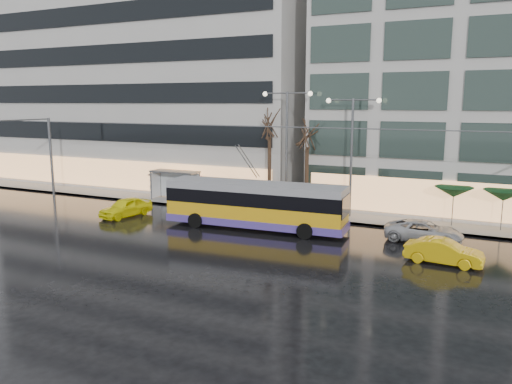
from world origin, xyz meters
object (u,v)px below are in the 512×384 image
Objects in this scene: bus_shelter at (173,178)px; taxi_a at (126,207)px; street_lamp_near at (287,134)px; trolleybus at (255,206)px.

taxi_a is at bearing -88.24° from bus_shelter.
bus_shelter is 1.01× the size of taxi_a.
street_lamp_near reaches higher than bus_shelter.
street_lamp_near is (-0.04, 5.72, 4.46)m from trolleybus.
taxi_a is (-10.19, -6.53, -5.28)m from street_lamp_near.
trolleybus is at bearing -28.29° from bus_shelter.
street_lamp_near is 2.17× the size of taxi_a.
trolleybus reaches higher than bus_shelter.
taxi_a is at bearing -147.32° from street_lamp_near.
bus_shelter is at bearing -179.37° from street_lamp_near.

